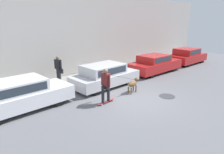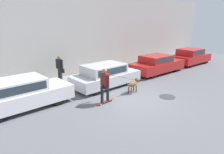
{
  "view_description": "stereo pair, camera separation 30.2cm",
  "coord_description": "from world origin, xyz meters",
  "views": [
    {
      "loc": [
        -7.04,
        -6.19,
        3.78
      ],
      "look_at": [
        -0.36,
        1.15,
        0.95
      ],
      "focal_mm": 32.0,
      "sensor_mm": 36.0,
      "label": 1
    },
    {
      "loc": [
        -6.81,
        -6.39,
        3.78
      ],
      "look_at": [
        -0.36,
        1.15,
        0.95
      ],
      "focal_mm": 32.0,
      "sensor_mm": 36.0,
      "label": 2
    }
  ],
  "objects": [
    {
      "name": "parked_car_0",
      "position": [
        -4.52,
        2.41,
        0.66
      ],
      "size": [
        4.3,
        1.87,
        1.37
      ],
      "rotation": [
        0.0,
        0.0,
        0.03
      ],
      "color": "black",
      "rests_on": "ground_plane"
    },
    {
      "name": "parked_car_1",
      "position": [
        0.22,
        2.41,
        0.66
      ],
      "size": [
        4.18,
        1.86,
        1.34
      ],
      "rotation": [
        0.0,
        0.0,
        0.02
      ],
      "color": "black",
      "rests_on": "ground_plane"
    },
    {
      "name": "pedestrian_with_bag",
      "position": [
        -1.48,
        4.79,
        0.99
      ],
      "size": [
        0.3,
        0.69,
        1.57
      ],
      "rotation": [
        0.0,
        0.0,
        3.35
      ],
      "color": "#28282D",
      "rests_on": "sidewalk_curb"
    },
    {
      "name": "parked_car_3",
      "position": [
        9.92,
        2.41,
        0.66
      ],
      "size": [
        3.97,
        1.92,
        1.36
      ],
      "rotation": [
        0.0,
        0.0,
        -0.02
      ],
      "color": "black",
      "rests_on": "ground_plane"
    },
    {
      "name": "parked_car_2",
      "position": [
        5.1,
        2.41,
        0.64
      ],
      "size": [
        4.47,
        1.84,
        1.33
      ],
      "rotation": [
        0.0,
        0.0,
        -0.01
      ],
      "color": "black",
      "rests_on": "ground_plane"
    },
    {
      "name": "dog",
      "position": [
        0.67,
        0.6,
        0.5
      ],
      "size": [
        1.15,
        0.42,
        0.76
      ],
      "rotation": [
        0.0,
        0.0,
        0.17
      ],
      "color": "brown",
      "rests_on": "ground_plane"
    },
    {
      "name": "back_wall",
      "position": [
        0.0,
        5.8,
        2.83
      ],
      "size": [
        32.0,
        0.3,
        5.66
      ],
      "color": "#B2ADA8",
      "rests_on": "ground_plane"
    },
    {
      "name": "manhole_cover",
      "position": [
        1.54,
        -1.0,
        0.01
      ],
      "size": [
        0.8,
        0.8,
        0.01
      ],
      "color": "#38383D",
      "rests_on": "ground_plane"
    },
    {
      "name": "skateboarder",
      "position": [
        -1.37,
        0.45,
        0.97
      ],
      "size": [
        2.87,
        0.57,
        1.69
      ],
      "rotation": [
        0.0,
        0.0,
        0.06
      ],
      "color": "beige",
      "rests_on": "ground_plane"
    },
    {
      "name": "sidewalk_curb",
      "position": [
        0.0,
        4.56,
        0.06
      ],
      "size": [
        30.0,
        2.12,
        0.13
      ],
      "color": "gray",
      "rests_on": "ground_plane"
    },
    {
      "name": "ground_plane",
      "position": [
        0.0,
        0.0,
        0.0
      ],
      "size": [
        36.0,
        36.0,
        0.0
      ],
      "primitive_type": "plane",
      "color": "slate"
    },
    {
      "name": "fire_hydrant",
      "position": [
        2.75,
        3.25,
        0.39
      ],
      "size": [
        0.18,
        0.18,
        0.73
      ],
      "color": "#4C5156",
      "rests_on": "ground_plane"
    }
  ]
}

